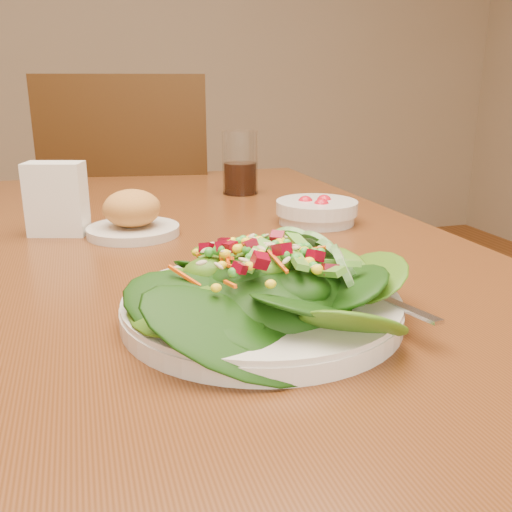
# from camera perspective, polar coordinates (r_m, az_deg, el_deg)

# --- Properties ---
(dining_table) EXTENTS (0.90, 1.40, 0.75)m
(dining_table) POSITION_cam_1_polar(r_m,az_deg,el_deg) (0.95, -7.82, -4.39)
(dining_table) COLOR #5F3118
(dining_table) RESTS_ON ground_plane
(chair_far) EXTENTS (0.54, 0.54, 1.01)m
(chair_far) POSITION_cam_1_polar(r_m,az_deg,el_deg) (1.77, -12.14, 1.74)
(chair_far) COLOR black
(chair_far) RESTS_ON ground_plane
(salad_plate) EXTENTS (0.30, 0.30, 0.09)m
(salad_plate) POSITION_cam_1_polar(r_m,az_deg,el_deg) (0.61, 1.49, -3.33)
(salad_plate) COLOR silver
(salad_plate) RESTS_ON dining_table
(bread_plate) EXTENTS (0.15, 0.15, 0.08)m
(bread_plate) POSITION_cam_1_polar(r_m,az_deg,el_deg) (0.96, -12.25, 3.85)
(bread_plate) COLOR silver
(bread_plate) RESTS_ON dining_table
(tomato_bowl) EXTENTS (0.15, 0.15, 0.05)m
(tomato_bowl) POSITION_cam_1_polar(r_m,az_deg,el_deg) (1.03, 6.08, 4.48)
(tomato_bowl) COLOR silver
(tomato_bowl) RESTS_ON dining_table
(drinking_glass) EXTENTS (0.08, 0.08, 0.14)m
(drinking_glass) POSITION_cam_1_polar(r_m,az_deg,el_deg) (1.29, -1.59, 8.87)
(drinking_glass) COLOR silver
(drinking_glass) RESTS_ON dining_table
(napkin_holder) EXTENTS (0.10, 0.08, 0.12)m
(napkin_holder) POSITION_cam_1_polar(r_m,az_deg,el_deg) (0.99, -19.34, 5.60)
(napkin_holder) COLOR white
(napkin_holder) RESTS_ON dining_table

